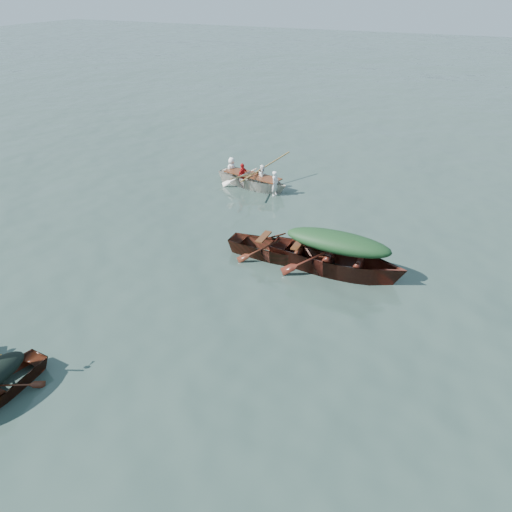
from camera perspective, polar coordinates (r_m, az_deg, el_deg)
The scene contains 8 objects.
ground at distance 11.31m, azimuth -3.58°, elevation -8.30°, with size 140.00×140.00×0.00m, color #2F423A.
green_tarp_boat at distance 13.50m, azimuth 9.04°, elevation -1.81°, with size 1.59×5.11×1.24m, color #431A0F.
open_wooden_boat at distance 13.95m, azimuth 2.79°, elevation -0.35°, with size 1.31×4.22×0.97m, color #4F1D13.
rowed_boat at distance 18.83m, azimuth -0.38°, elevation 7.84°, with size 1.23×4.08×0.96m, color white.
green_tarp_cover at distance 13.07m, azimuth 9.33°, elevation 1.49°, with size 0.87×2.81×0.52m, color #183A1B.
thwart_benches at distance 13.71m, azimuth 2.84°, elevation 1.50°, with size 0.79×2.11×0.04m, color #452310, non-canonical shape.
rowers at distance 18.54m, azimuth -0.39°, elevation 10.32°, with size 1.10×2.86×0.76m, color silver.
oars at distance 18.65m, azimuth -0.38°, elevation 9.30°, with size 2.60×0.60×0.06m, color olive, non-canonical shape.
Camera 1 is at (4.49, -7.77, 6.90)m, focal length 35.00 mm.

